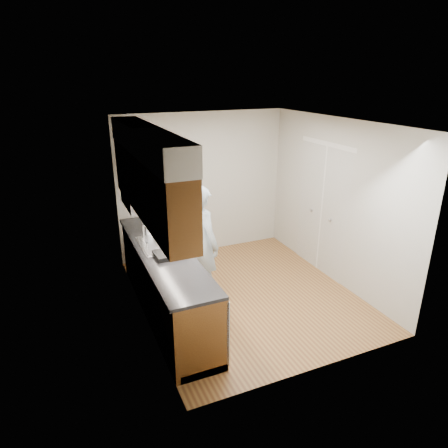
% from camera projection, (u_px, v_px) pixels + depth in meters
% --- Properties ---
extents(floor, '(3.50, 3.50, 0.00)m').
position_uv_depth(floor, '(245.00, 294.00, 5.94)').
color(floor, olive).
rests_on(floor, ground).
extents(ceiling, '(3.50, 3.50, 0.00)m').
position_uv_depth(ceiling, '(249.00, 122.00, 5.06)').
color(ceiling, white).
rests_on(ceiling, wall_left).
extents(wall_left, '(0.02, 3.50, 2.50)m').
position_uv_depth(wall_left, '(139.00, 231.00, 4.95)').
color(wall_left, '#B9B7AD').
rests_on(wall_left, floor).
extents(wall_right, '(0.02, 3.50, 2.50)m').
position_uv_depth(wall_right, '(336.00, 202.00, 6.06)').
color(wall_right, '#B9B7AD').
rests_on(wall_right, floor).
extents(wall_back, '(3.00, 0.02, 2.50)m').
position_uv_depth(wall_back, '(203.00, 185.00, 7.01)').
color(wall_back, '#B9B7AD').
rests_on(wall_back, floor).
extents(counter, '(0.64, 2.80, 1.30)m').
position_uv_depth(counter, '(166.00, 281.00, 5.32)').
color(counter, brown).
rests_on(counter, floor).
extents(upper_cabinets, '(0.47, 2.80, 1.21)m').
position_uv_depth(upper_cabinets, '(148.00, 174.00, 4.80)').
color(upper_cabinets, brown).
rests_on(upper_cabinets, wall_left).
extents(closet_door, '(0.02, 1.22, 2.05)m').
position_uv_depth(closet_door, '(322.00, 210.00, 6.39)').
color(closet_door, silver).
rests_on(closet_door, wall_right).
extents(floor_mat, '(0.62, 0.84, 0.01)m').
position_uv_depth(floor_mat, '(203.00, 297.00, 5.86)').
color(floor_mat, '#565658').
rests_on(floor_mat, floor).
extents(person, '(0.65, 0.79, 1.91)m').
position_uv_depth(person, '(201.00, 236.00, 5.52)').
color(person, '#99ADBA').
rests_on(person, floor_mat).
extents(soap_bottle_a, '(0.11, 0.11, 0.26)m').
position_uv_depth(soap_bottle_a, '(149.00, 227.00, 5.59)').
color(soap_bottle_a, silver).
rests_on(soap_bottle_a, counter).
extents(soap_bottle_b, '(0.11, 0.11, 0.19)m').
position_uv_depth(soap_bottle_b, '(161.00, 221.00, 5.90)').
color(soap_bottle_b, silver).
rests_on(soap_bottle_b, counter).
extents(soap_bottle_c, '(0.20, 0.20, 0.18)m').
position_uv_depth(soap_bottle_c, '(147.00, 220.00, 5.97)').
color(soap_bottle_c, silver).
rests_on(soap_bottle_c, counter).
extents(soda_can, '(0.07, 0.07, 0.11)m').
position_uv_depth(soda_can, '(164.00, 229.00, 5.71)').
color(soda_can, '#BC3B20').
rests_on(soda_can, counter).
extents(steel_can, '(0.07, 0.07, 0.12)m').
position_uv_depth(steel_can, '(163.00, 224.00, 5.90)').
color(steel_can, '#A5A5AA').
rests_on(steel_can, counter).
extents(dish_rack, '(0.37, 0.31, 0.06)m').
position_uv_depth(dish_rack, '(169.00, 254.00, 4.98)').
color(dish_rack, black).
rests_on(dish_rack, counter).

